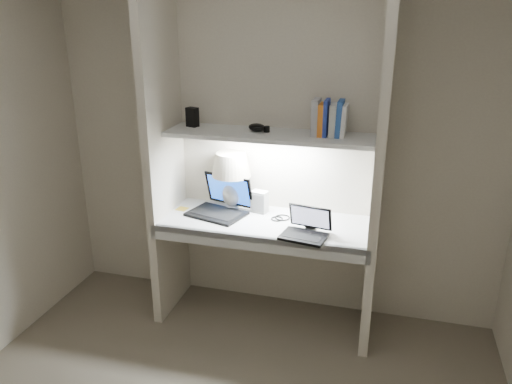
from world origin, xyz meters
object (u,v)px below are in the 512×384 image
(table_lamp, at_px, (231,171))
(laptop_main, at_px, (221,205))
(laptop_netbook, at_px, (306,229))
(book_row, at_px, (329,119))
(speaker, at_px, (260,202))

(table_lamp, relative_size, laptop_main, 0.90)
(table_lamp, height_order, laptop_main, table_lamp)
(laptop_netbook, relative_size, book_row, 1.38)
(laptop_netbook, height_order, speaker, laptop_netbook)
(laptop_main, distance_m, speaker, 0.27)
(laptop_main, bearing_deg, laptop_netbook, -3.50)
(table_lamp, relative_size, book_row, 1.77)
(book_row, bearing_deg, table_lamp, 175.88)
(laptop_main, bearing_deg, speaker, 33.18)
(speaker, bearing_deg, laptop_netbook, -25.57)
(laptop_main, distance_m, book_row, 0.98)
(laptop_netbook, bearing_deg, speaker, 151.38)
(laptop_main, bearing_deg, table_lamp, 83.38)
(table_lamp, xyz_separation_m, book_row, (0.68, -0.05, 0.43))
(laptop_main, xyz_separation_m, laptop_netbook, (0.65, -0.23, -0.02))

